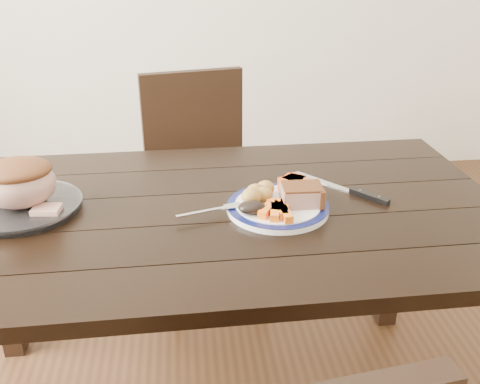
{
  "coord_description": "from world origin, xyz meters",
  "views": [
    {
      "loc": [
        -0.06,
        -1.29,
        1.41
      ],
      "look_at": [
        0.08,
        -0.02,
        0.8
      ],
      "focal_mm": 40.0,
      "sensor_mm": 36.0,
      "label": 1
    }
  ],
  "objects": [
    {
      "name": "chair_far",
      "position": [
        -0.0,
        0.74,
        0.52
      ],
      "size": [
        0.5,
        0.51,
        0.93
      ],
      "rotation": [
        0.0,
        0.0,
        3.35
      ],
      "color": "black",
      "rests_on": "ground"
    },
    {
      "name": "roasted_potatoes",
      "position": [
        0.13,
        -0.01,
        0.79
      ],
      "size": [
        0.1,
        0.1,
        0.05
      ],
      "color": "gold",
      "rests_on": "dinner_plate"
    },
    {
      "name": "fork",
      "position": [
        0.01,
        -0.06,
        0.77
      ],
      "size": [
        0.18,
        0.07,
        0.0
      ],
      "rotation": [
        0.0,
        0.0,
        0.29
      ],
      "color": "silver",
      "rests_on": "dinner_plate"
    },
    {
      "name": "carrot_batons",
      "position": [
        0.17,
        -0.09,
        0.78
      ],
      "size": [
        0.09,
        0.11,
        0.02
      ],
      "color": "orange",
      "rests_on": "dinner_plate"
    },
    {
      "name": "dinner_plate",
      "position": [
        0.18,
        -0.04,
        0.76
      ],
      "size": [
        0.27,
        0.27,
        0.02
      ],
      "primitive_type": "cylinder",
      "color": "white",
      "rests_on": "dining_table"
    },
    {
      "name": "roast_joint",
      "position": [
        -0.49,
        0.03,
        0.83
      ],
      "size": [
        0.19,
        0.17,
        0.13
      ],
      "primitive_type": "ellipsoid",
      "color": "tan",
      "rests_on": "serving_platter"
    },
    {
      "name": "serving_platter",
      "position": [
        -0.49,
        0.03,
        0.76
      ],
      "size": [
        0.3,
        0.3,
        0.02
      ],
      "primitive_type": "cylinder",
      "color": "white",
      "rests_on": "dining_table"
    },
    {
      "name": "dining_table",
      "position": [
        0.0,
        0.0,
        0.66
      ],
      "size": [
        1.61,
        0.93,
        0.75
      ],
      "rotation": [
        0.0,
        0.0,
        0.02
      ],
      "color": "black",
      "rests_on": "ground"
    },
    {
      "name": "pork_slice",
      "position": [
        0.24,
        -0.04,
        0.79
      ],
      "size": [
        0.1,
        0.08,
        0.05
      ],
      "primitive_type": "cube",
      "rotation": [
        0.0,
        0.0,
        -0.02
      ],
      "color": "#AA7968",
      "rests_on": "dinner_plate"
    },
    {
      "name": "dark_mushroom",
      "position": [
        0.1,
        -0.08,
        0.79
      ],
      "size": [
        0.07,
        0.05,
        0.03
      ],
      "primitive_type": "ellipsoid",
      "color": "black",
      "rests_on": "dinner_plate"
    },
    {
      "name": "cut_slice",
      "position": [
        -0.42,
        -0.02,
        0.78
      ],
      "size": [
        0.08,
        0.06,
        0.02
      ],
      "primitive_type": "cube",
      "rotation": [
        0.0,
        0.0,
        -0.11
      ],
      "color": "tan",
      "rests_on": "serving_platter"
    },
    {
      "name": "carving_knife",
      "position": [
        0.42,
        0.04,
        0.76
      ],
      "size": [
        0.22,
        0.26,
        0.01
      ],
      "rotation": [
        0.0,
        0.0,
        -0.87
      ],
      "color": "silver",
      "rests_on": "dining_table"
    },
    {
      "name": "pumpkin_wedges",
      "position": [
        0.24,
        0.03,
        0.79
      ],
      "size": [
        0.1,
        0.09,
        0.04
      ],
      "color": "#F1511A",
      "rests_on": "dinner_plate"
    },
    {
      "name": "plate_rim",
      "position": [
        0.18,
        -0.04,
        0.77
      ],
      "size": [
        0.27,
        0.27,
        0.02
      ],
      "primitive_type": "torus",
      "color": "#0E1446",
      "rests_on": "dinner_plate"
    }
  ]
}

